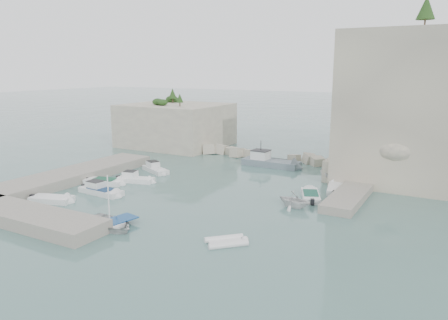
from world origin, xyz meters
The scene contains 21 objects.
ground centered at (0.00, 0.00, 0.00)m, with size 400.00×400.00×0.00m, color slate.
cliff_terrace centered at (13.00, 18.00, 1.25)m, with size 8.00×10.00×2.50m, color beige.
outcrop_west centered at (-20.00, 25.00, 3.50)m, with size 16.00×14.00×7.00m, color beige.
quay_west centered at (-17.00, -1.00, 0.55)m, with size 5.00×24.00×1.10m, color #9E9689.
quay_south centered at (-10.00, -12.50, 0.55)m, with size 18.00×4.00×1.10m, color #9E9689.
ledge_east centered at (13.50, 10.00, 0.40)m, with size 3.00×16.00×0.80m, color #9E9689.
breakwater centered at (-1.00, 22.00, 0.70)m, with size 28.00×3.00×1.40m, color beige.
motorboat_a centered at (-10.94, 7.67, 0.00)m, with size 5.24×1.56×1.40m, color silver, non-canonical shape.
motorboat_b centered at (-9.81, 2.53, 0.00)m, with size 4.73×1.55×1.40m, color white, non-canonical shape.
motorboat_c centered at (-12.35, 0.16, 0.00)m, with size 5.00×1.82×0.70m, color white, non-canonical shape.
motorboat_d centered at (-9.79, -2.97, 0.00)m, with size 5.77×1.72×1.40m, color silver, non-canonical shape.
motorboat_e centered at (-11.99, -7.42, 0.00)m, with size 4.51×1.85×0.70m, color white, non-canonical shape.
rowboat centered at (-1.87, -9.95, 0.00)m, with size 3.70×5.17×1.07m, color silver.
inflatable_dinghy centered at (8.13, -8.16, 0.00)m, with size 3.32×1.61×0.44m, color silver, non-canonical shape.
tender_east_a centered at (9.51, 2.68, 0.00)m, with size 2.85×3.30×1.74m, color silver.
tender_east_b centered at (9.95, 6.23, 0.00)m, with size 4.90×1.67×0.70m, color silver, non-canonical shape.
tender_east_c centered at (11.40, 10.30, 0.00)m, with size 4.97×1.61×0.70m, color silver, non-canonical shape.
tender_east_d centered at (10.72, 13.59, 0.00)m, with size 1.60×4.25×1.64m, color white.
work_boat centered at (0.57, 17.91, 0.00)m, with size 8.54×2.52×2.20m, color slate, non-canonical shape.
rowboat_mast centered at (-1.87, -9.95, 2.64)m, with size 0.10×0.10×4.20m, color white.
vegetation centered at (17.83, 24.40, 17.93)m, with size 53.48×13.88×13.40m.
Camera 1 is at (23.07, -35.12, 12.99)m, focal length 35.00 mm.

